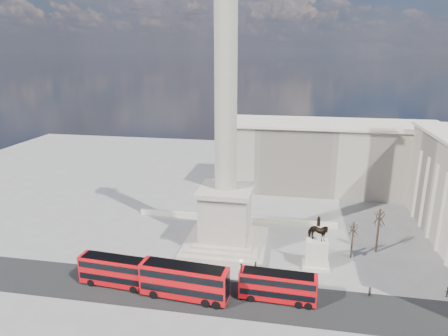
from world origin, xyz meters
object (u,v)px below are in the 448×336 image
Objects in this scene: nelsons_column at (226,176)px; equestrian_statue at (317,250)px; pedestrian_walking at (370,292)px; pedestrian_crossing at (256,267)px; red_bus_c at (278,286)px; victorian_lamp at (241,276)px; red_bus_b at (185,281)px; red_bus_a at (117,271)px; pedestrian_standing at (447,292)px.

equestrian_statue is (15.31, -4.41, -9.90)m from nelsons_column.
pedestrian_walking is 16.69m from pedestrian_crossing.
equestrian_statue is (5.45, 10.10, 0.79)m from red_bus_c.
victorian_lamp is at bearing -169.22° from red_bus_c.
red_bus_b is (-2.78, -16.16, -10.30)m from nelsons_column.
red_bus_b is 12.32m from pedestrian_crossing.
pedestrian_walking is at bearing 12.08° from victorian_lamp.
red_bus_c is 11.50m from equestrian_statue.
red_bus_a is 23.10m from red_bus_c.
red_bus_a is 0.90× the size of red_bus_b.
nelsons_column is at bearing 84.87° from red_bus_b.
red_bus_a reaches higher than pedestrian_standing.
equestrian_statue is (28.54, 10.59, 0.66)m from red_bus_a.
red_bus_a reaches higher than red_bus_c.
equestrian_statue reaches higher than pedestrian_standing.
victorian_lamp is at bearing 163.79° from pedestrian_walking.
victorian_lamp is (18.07, -0.25, 1.30)m from red_bus_a.
red_bus_c is at bearing 165.25° from pedestrian_walking.
red_bus_a is at bearing 178.26° from red_bus_b.
equestrian_statue is 5.43× the size of pedestrian_walking.
nelsons_column is 18.76m from equestrian_statue.
red_bus_c is (9.87, -14.51, -10.69)m from nelsons_column.
red_bus_b is 36.47m from pedestrian_standing.
red_bus_a is at bearing 93.73° from pedestrian_crossing.
equestrian_statue reaches higher than victorian_lamp.
red_bus_b is 12.76m from red_bus_c.
red_bus_a is 1.30× the size of equestrian_statue.
red_bus_a is 46.59m from pedestrian_standing.
nelsons_column is at bearing -23.06° from pedestrian_standing.
red_bus_a is 30.45m from equestrian_statue.
pedestrian_standing is at bearing 14.93° from red_bus_c.
pedestrian_walking is at bearing -119.63° from pedestrian_crossing.
red_bus_a is 6.13× the size of pedestrian_crossing.
nelsons_column is 27.91m from pedestrian_walking.
nelsons_column is 5.77× the size of equestrian_statue.
red_bus_c is (12.65, 1.66, -0.39)m from red_bus_b.
red_bus_a is at bearing 179.20° from victorian_lamp.
victorian_lamp is (4.84, -15.25, -9.26)m from nelsons_column.
red_bus_a is at bearing -159.65° from equestrian_statue.
equestrian_statue is at bearing 106.52° from pedestrian_walking.
pedestrian_crossing reaches higher than pedestrian_walking.
nelsons_column is 22.61m from red_bus_a.
red_bus_b is 1.44× the size of equestrian_statue.
red_bus_b reaches higher than pedestrian_crossing.
equestrian_statue is (18.10, 11.75, 0.41)m from red_bus_b.
victorian_lamp is at bearing 3.61° from red_bus_a.
nelsons_column is at bearing 107.60° from victorian_lamp.
red_bus_c is 1.70× the size of victorian_lamp.
nelsons_column reaches higher than victorian_lamp.
red_bus_c reaches higher than pedestrian_crossing.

